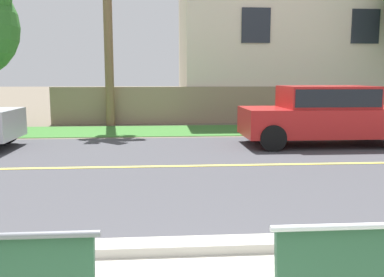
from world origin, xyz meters
TOP-DOWN VIEW (x-y plane):
  - ground_plane at (0.00, 8.00)m, footprint 140.00×140.00m
  - curb_edge at (0.00, 2.35)m, footprint 44.00×0.30m
  - street_asphalt at (0.00, 6.50)m, footprint 52.00×8.00m
  - road_centre_line at (0.00, 6.50)m, footprint 48.00×0.14m
  - far_verge_grass at (0.00, 12.14)m, footprint 48.00×2.80m
  - car_red_far at (4.17, 8.90)m, footprint 4.30×1.86m
  - garden_wall at (2.33, 14.45)m, footprint 13.00×0.36m
  - house_across_street at (5.68, 17.64)m, footprint 10.29×6.91m

SIDE VIEW (x-z plane):
  - ground_plane at x=0.00m, z-range 0.00..0.00m
  - street_asphalt at x=0.00m, z-range 0.00..0.01m
  - far_verge_grass at x=0.00m, z-range 0.00..0.02m
  - road_centre_line at x=0.00m, z-range 0.01..0.01m
  - curb_edge at x=0.00m, z-range 0.00..0.11m
  - garden_wall at x=2.33m, z-range 0.00..1.40m
  - car_red_far at x=4.17m, z-range 0.08..1.62m
  - house_across_street at x=5.68m, z-range 0.05..7.37m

